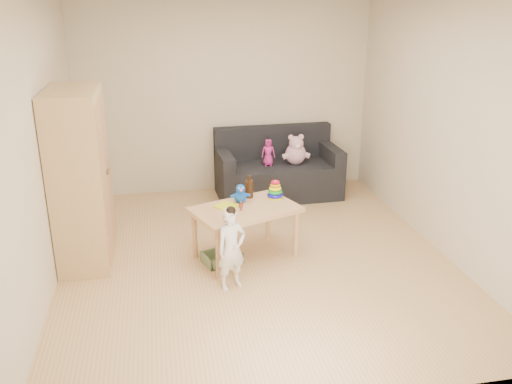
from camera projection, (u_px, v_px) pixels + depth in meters
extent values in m
plane|color=tan|center=(256.00, 257.00, 5.76)|extent=(4.50, 4.50, 0.00)
plane|color=beige|center=(225.00, 98.00, 7.40)|extent=(4.00, 0.00, 4.00)
plane|color=beige|center=(325.00, 231.00, 3.24)|extent=(4.00, 0.00, 4.00)
plane|color=beige|center=(42.00, 149.00, 4.97)|extent=(0.00, 4.50, 4.50)
plane|color=beige|center=(443.00, 130.00, 5.67)|extent=(0.00, 4.50, 4.50)
cube|color=tan|center=(80.00, 178.00, 5.47)|extent=(0.50, 0.99, 1.79)
cube|color=black|center=(278.00, 180.00, 7.46)|extent=(1.68, 0.89, 0.47)
cube|color=#EBB781|center=(245.00, 232.00, 5.70)|extent=(1.23, 1.01, 0.56)
imported|color=white|center=(231.00, 250.00, 5.05)|extent=(0.34, 0.28, 0.78)
imported|color=#D62894|center=(268.00, 153.00, 7.24)|extent=(0.20, 0.15, 0.36)
cylinder|color=#FFFC0D|center=(275.00, 197.00, 5.86)|extent=(0.16, 0.16, 0.02)
cylinder|color=silver|center=(275.00, 189.00, 5.83)|extent=(0.02, 0.02, 0.19)
torus|color=#170DDE|center=(275.00, 195.00, 5.85)|extent=(0.18, 0.18, 0.04)
torus|color=#179A25|center=(275.00, 192.00, 5.84)|extent=(0.16, 0.16, 0.04)
torus|color=#FFF50D|center=(275.00, 188.00, 5.83)|extent=(0.14, 0.14, 0.04)
torus|color=#E2A80B|center=(275.00, 185.00, 5.81)|extent=(0.11, 0.11, 0.03)
torus|color=red|center=(275.00, 182.00, 5.80)|extent=(0.10, 0.10, 0.03)
cylinder|color=black|center=(249.00, 189.00, 5.86)|extent=(0.09, 0.09, 0.19)
cylinder|color=black|center=(249.00, 179.00, 5.82)|extent=(0.04, 0.04, 0.05)
cylinder|color=black|center=(249.00, 176.00, 5.81)|extent=(0.05, 0.05, 0.02)
cube|color=yellow|center=(226.00, 206.00, 5.62)|extent=(0.29, 0.29, 0.02)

